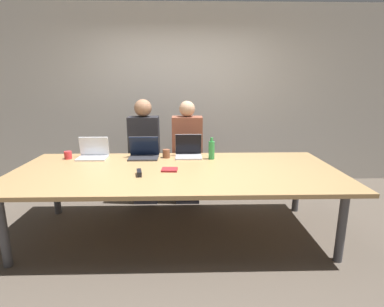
% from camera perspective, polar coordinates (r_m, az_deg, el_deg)
% --- Properties ---
extents(ground_plane, '(24.00, 24.00, 0.00)m').
position_cam_1_polar(ground_plane, '(3.45, -2.92, -14.91)').
color(ground_plane, brown).
extents(curtain_wall, '(12.00, 0.06, 2.80)m').
position_cam_1_polar(curtain_wall, '(4.89, -2.60, 10.77)').
color(curtain_wall, beige).
rests_on(curtain_wall, ground_plane).
extents(conference_table, '(3.42, 1.48, 0.74)m').
position_cam_1_polar(conference_table, '(3.18, -3.07, -3.95)').
color(conference_table, tan).
rests_on(conference_table, ground_plane).
extents(laptop_far_left, '(0.35, 0.24, 0.25)m').
position_cam_1_polar(laptop_far_left, '(3.81, -18.30, 0.26)').
color(laptop_far_left, silver).
rests_on(laptop_far_left, conference_table).
extents(cup_far_left, '(0.09, 0.09, 0.09)m').
position_cam_1_polar(cup_far_left, '(3.87, -22.54, -0.28)').
color(cup_far_left, red).
rests_on(cup_far_left, conference_table).
extents(laptop_far_midleft, '(0.36, 0.26, 0.26)m').
position_cam_1_polar(laptop_far_midleft, '(3.67, -9.15, 0.32)').
color(laptop_far_midleft, '#333338').
rests_on(laptop_far_midleft, conference_table).
extents(person_far_midleft, '(0.40, 0.24, 1.42)m').
position_cam_1_polar(person_far_midleft, '(4.10, -9.00, 0.06)').
color(person_far_midleft, '#2D2D38').
rests_on(person_far_midleft, ground_plane).
extents(cup_far_midleft, '(0.08, 0.08, 0.08)m').
position_cam_1_polar(cup_far_midleft, '(3.65, -4.97, -0.19)').
color(cup_far_midleft, '#232328').
rests_on(cup_far_midleft, conference_table).
extents(laptop_far_center, '(0.32, 0.27, 0.27)m').
position_cam_1_polar(laptop_far_center, '(3.68, -0.67, 0.60)').
color(laptop_far_center, '#B7B7BC').
rests_on(laptop_far_center, conference_table).
extents(person_far_center, '(0.40, 0.24, 1.40)m').
position_cam_1_polar(person_far_center, '(4.06, -0.91, -0.16)').
color(person_far_center, '#2D2D38').
rests_on(person_far_center, ground_plane).
extents(cup_far_center, '(0.09, 0.09, 0.10)m').
position_cam_1_polar(cup_far_center, '(3.64, -4.92, -0.02)').
color(cup_far_center, brown).
rests_on(cup_far_center, conference_table).
extents(bottle_far_center, '(0.07, 0.07, 0.26)m').
position_cam_1_polar(bottle_far_center, '(3.56, 3.75, 0.70)').
color(bottle_far_center, green).
rests_on(bottle_far_center, conference_table).
extents(stapler, '(0.07, 0.16, 0.05)m').
position_cam_1_polar(stapler, '(3.01, -10.03, -3.64)').
color(stapler, black).
rests_on(stapler, conference_table).
extents(notebook, '(0.17, 0.15, 0.02)m').
position_cam_1_polar(notebook, '(3.13, -4.30, -3.08)').
color(notebook, maroon).
rests_on(notebook, conference_table).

